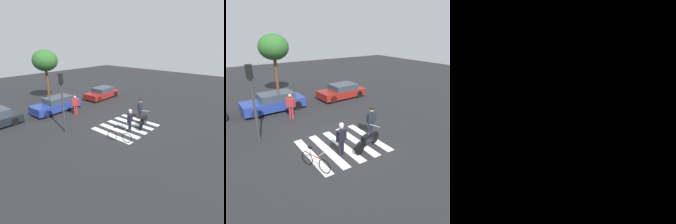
% 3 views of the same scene
% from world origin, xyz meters
% --- Properties ---
extents(ground_plane, '(60.00, 60.00, 0.00)m').
position_xyz_m(ground_plane, '(0.00, 0.00, 0.00)').
color(ground_plane, '#232326').
extents(police_motorcycle, '(2.04, 0.92, 1.04)m').
position_xyz_m(police_motorcycle, '(0.96, -0.89, 0.46)').
color(police_motorcycle, black).
rests_on(police_motorcycle, ground_plane).
extents(leaning_bicycle, '(0.67, 1.60, 0.99)m').
position_xyz_m(leaning_bicycle, '(-2.07, -1.01, 0.37)').
color(leaning_bicycle, black).
rests_on(leaning_bicycle, ground_plane).
extents(officer_on_foot, '(0.65, 0.26, 1.72)m').
position_xyz_m(officer_on_foot, '(-0.53, -0.70, 0.98)').
color(officer_on_foot, black).
rests_on(officer_on_foot, ground_plane).
extents(officer_by_motorcycle, '(0.65, 0.27, 1.74)m').
position_xyz_m(officer_by_motorcycle, '(2.05, 0.16, 1.00)').
color(officer_by_motorcycle, '#1E232D').
rests_on(officer_by_motorcycle, ground_plane).
extents(pedestrian_bystander, '(0.52, 0.52, 1.75)m').
position_xyz_m(pedestrian_bystander, '(-0.94, 4.90, 1.01)').
color(pedestrian_bystander, '#B22D33').
rests_on(pedestrian_bystander, ground_plane).
extents(crosswalk_stripes, '(4.05, 3.57, 0.01)m').
position_xyz_m(crosswalk_stripes, '(0.00, 0.00, 0.00)').
color(crosswalk_stripes, silver).
rests_on(crosswalk_stripes, ground_plane).
extents(car_blue_hatchback, '(4.63, 1.93, 1.36)m').
position_xyz_m(car_blue_hatchback, '(-1.45, 7.02, 0.66)').
color(car_blue_hatchback, black).
rests_on(car_blue_hatchback, ground_plane).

